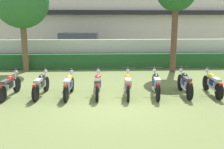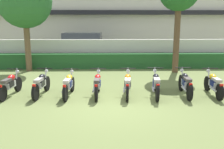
{
  "view_description": "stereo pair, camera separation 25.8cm",
  "coord_description": "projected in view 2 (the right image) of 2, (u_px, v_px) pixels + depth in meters",
  "views": [
    {
      "loc": [
        -0.47,
        -7.96,
        2.71
      ],
      "look_at": [
        0.0,
        1.33,
        0.73
      ],
      "focal_mm": 40.49,
      "sensor_mm": 36.0,
      "label": 1
    },
    {
      "loc": [
        -0.21,
        -7.97,
        2.71
      ],
      "look_at": [
        0.0,
        1.33,
        0.73
      ],
      "focal_mm": 40.49,
      "sensor_mm": 36.0,
      "label": 2
    }
  ],
  "objects": [
    {
      "name": "building",
      "position": [
        108.0,
        15.0,
        24.07
      ],
      "size": [
        24.65,
        6.5,
        6.49
      ],
      "color": "beige",
      "rests_on": "ground"
    },
    {
      "name": "motorcycle_in_row_1",
      "position": [
        10.0,
        85.0,
        9.2
      ],
      "size": [
        0.6,
        1.87,
        0.94
      ],
      "rotation": [
        0.0,
        0.0,
        1.5
      ],
      "color": "black",
      "rests_on": "ground"
    },
    {
      "name": "motorcycle_in_row_7",
      "position": [
        185.0,
        83.0,
        9.29
      ],
      "size": [
        0.6,
        1.92,
        0.97
      ],
      "rotation": [
        0.0,
        0.0,
        1.5
      ],
      "color": "black",
      "rests_on": "ground"
    },
    {
      "name": "motorcycle_in_row_8",
      "position": [
        214.0,
        84.0,
        9.3
      ],
      "size": [
        0.6,
        1.86,
        0.95
      ],
      "rotation": [
        0.0,
        0.0,
        1.51
      ],
      "color": "black",
      "rests_on": "ground"
    },
    {
      "name": "motorcycle_in_row_4",
      "position": [
        97.0,
        84.0,
        9.23
      ],
      "size": [
        0.6,
        1.87,
        0.95
      ],
      "rotation": [
        0.0,
        0.0,
        1.54
      ],
      "color": "black",
      "rests_on": "ground"
    },
    {
      "name": "motorcycle_in_row_2",
      "position": [
        41.0,
        84.0,
        9.28
      ],
      "size": [
        0.6,
        1.88,
        0.95
      ],
      "rotation": [
        0.0,
        0.0,
        1.5
      ],
      "color": "black",
      "rests_on": "ground"
    },
    {
      "name": "motorcycle_in_row_3",
      "position": [
        69.0,
        84.0,
        9.2
      ],
      "size": [
        0.6,
        1.86,
        0.95
      ],
      "rotation": [
        0.0,
        0.0,
        1.52
      ],
      "color": "black",
      "rests_on": "ground"
    },
    {
      "name": "motorcycle_in_row_6",
      "position": [
        156.0,
        84.0,
        9.21
      ],
      "size": [
        0.6,
        1.96,
        0.98
      ],
      "rotation": [
        0.0,
        0.0,
        1.46
      ],
      "color": "black",
      "rests_on": "ground"
    },
    {
      "name": "hedge_row",
      "position": [
        110.0,
        61.0,
        14.74
      ],
      "size": [
        18.74,
        0.7,
        0.86
      ],
      "primitive_type": "cube",
      "color": "#235628",
      "rests_on": "ground"
    },
    {
      "name": "parked_car",
      "position": [
        85.0,
        46.0,
        18.44
      ],
      "size": [
        4.62,
        2.33,
        1.89
      ],
      "rotation": [
        0.0,
        0.0,
        -0.07
      ],
      "color": "navy",
      "rests_on": "ground"
    },
    {
      "name": "motorcycle_in_row_5",
      "position": [
        128.0,
        84.0,
        9.22
      ],
      "size": [
        0.6,
        1.89,
        0.96
      ],
      "rotation": [
        0.0,
        0.0,
        1.48
      ],
      "color": "black",
      "rests_on": "ground"
    },
    {
      "name": "compound_wall",
      "position": [
        110.0,
        53.0,
        15.35
      ],
      "size": [
        23.42,
        0.3,
        1.62
      ],
      "primitive_type": "cube",
      "color": "silver",
      "rests_on": "ground"
    },
    {
      "name": "tree_near_inspector",
      "position": [
        25.0,
        1.0,
        13.27
      ],
      "size": [
        2.86,
        2.86,
        5.17
      ],
      "color": "brown",
      "rests_on": "ground"
    },
    {
      "name": "ground",
      "position": [
        113.0,
        104.0,
        8.36
      ],
      "size": [
        60.0,
        60.0,
        0.0
      ],
      "primitive_type": "plane",
      "color": "olive"
    }
  ]
}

